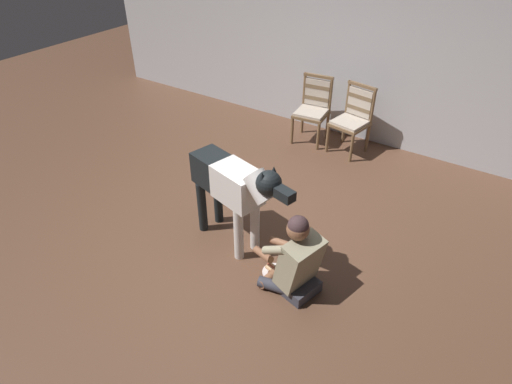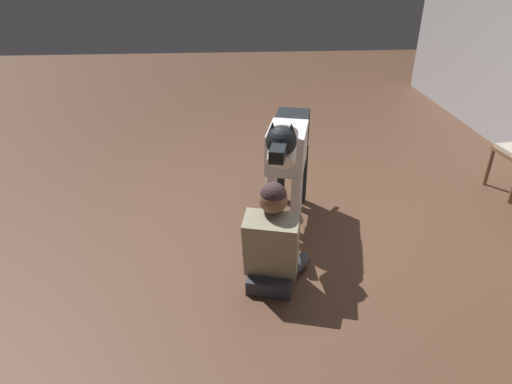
% 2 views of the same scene
% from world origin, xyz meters
% --- Properties ---
extents(ground_plane, '(15.90, 15.90, 0.00)m').
position_xyz_m(ground_plane, '(0.00, 0.00, 0.00)').
color(ground_plane, brown).
extents(person_sitting_on_floor, '(0.72, 0.58, 0.87)m').
position_xyz_m(person_sitting_on_floor, '(1.00, -0.44, 0.36)').
color(person_sitting_on_floor, '#383842').
rests_on(person_sitting_on_floor, ground).
extents(large_dog, '(1.48, 0.53, 1.19)m').
position_xyz_m(large_dog, '(0.15, -0.22, 0.77)').
color(large_dog, silver).
rests_on(large_dog, ground).
extents(hot_dog_on_plate, '(0.25, 0.25, 0.06)m').
position_xyz_m(hot_dog_on_plate, '(0.74, -0.37, 0.02)').
color(hot_dog_on_plate, silver).
rests_on(hot_dog_on_plate, ground).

